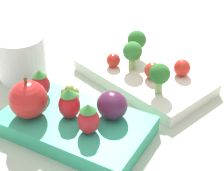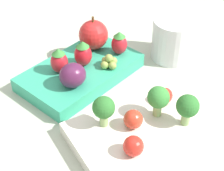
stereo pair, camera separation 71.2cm
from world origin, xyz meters
TOP-DOWN VIEW (x-y plane):
  - ground_plane at (0.00, 0.00)m, footprint 4.00×4.00m
  - bento_box_savoury at (0.00, 0.08)m, footprint 0.24×0.16m
  - bento_box_fruit at (-0.00, -0.08)m, footprint 0.22×0.15m
  - broccoli_floret_0 at (-0.02, 0.08)m, footprint 0.03×0.03m
  - broccoli_floret_1 at (0.05, 0.05)m, footprint 0.03×0.03m
  - broccoli_floret_2 at (-0.04, 0.12)m, footprint 0.03×0.03m
  - cherry_tomato_0 at (0.02, 0.08)m, footprint 0.03×0.03m
  - cherry_tomato_1 at (0.05, 0.11)m, footprint 0.03×0.03m
  - cherry_tomato_2 at (-0.05, 0.07)m, footprint 0.02×0.02m
  - apple at (-0.05, -0.11)m, footprint 0.05×0.05m
  - strawberry_0 at (0.03, -0.09)m, footprint 0.03×0.03m
  - strawberry_1 at (-0.01, -0.08)m, footprint 0.03×0.03m
  - strawberry_2 at (-0.08, -0.07)m, footprint 0.03×0.03m
  - plum at (0.04, -0.05)m, footprint 0.04×0.04m
  - grape_cluster at (-0.04, -0.05)m, footprint 0.03×0.03m
  - drinking_cup at (-0.17, -0.03)m, footprint 0.08×0.08m

SIDE VIEW (x-z plane):
  - ground_plane at x=0.00m, z-range 0.00..0.00m
  - bento_box_savoury at x=0.00m, z-range 0.00..0.02m
  - bento_box_fruit at x=0.00m, z-range 0.00..0.02m
  - cherry_tomato_2 at x=-0.05m, z-range 0.02..0.04m
  - grape_cluster at x=-0.04m, z-range 0.02..0.05m
  - cherry_tomato_1 at x=0.05m, z-range 0.02..0.05m
  - cherry_tomato_0 at x=0.02m, z-range 0.02..0.05m
  - drinking_cup at x=-0.17m, z-range 0.00..0.08m
  - plum at x=0.04m, z-range 0.02..0.06m
  - strawberry_2 at x=-0.08m, z-range 0.02..0.07m
  - strawberry_0 at x=0.03m, z-range 0.02..0.07m
  - strawberry_1 at x=-0.01m, z-range 0.02..0.07m
  - broccoli_floret_1 at x=0.05m, z-range 0.03..0.07m
  - apple at x=-0.05m, z-range 0.02..0.08m
  - broccoli_floret_0 at x=-0.02m, z-range 0.03..0.08m
  - broccoli_floret_2 at x=-0.04m, z-range 0.03..0.08m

